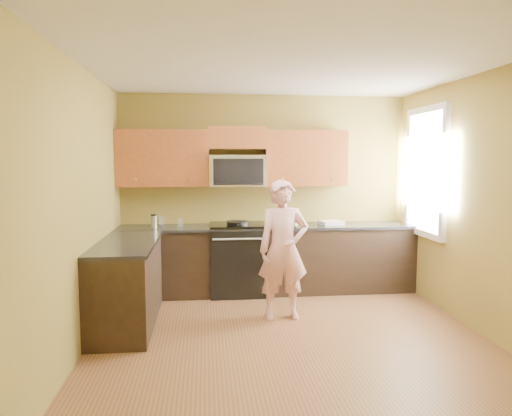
{
  "coord_description": "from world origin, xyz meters",
  "views": [
    {
      "loc": [
        -0.83,
        -4.55,
        1.81
      ],
      "look_at": [
        -0.2,
        1.3,
        1.2
      ],
      "focal_mm": 32.94,
      "sensor_mm": 36.0,
      "label": 1
    }
  ],
  "objects": [
    {
      "name": "toast_slice",
      "position": [
        0.13,
        1.67,
        0.93
      ],
      "size": [
        0.13,
        0.13,
        0.01
      ],
      "primitive_type": "cube",
      "rotation": [
        0.0,
        0.0,
        -0.23
      ],
      "color": "#B27F47",
      "rests_on": "countertop_back"
    },
    {
      "name": "frying_pan",
      "position": [
        -0.42,
        1.48,
        0.95
      ],
      "size": [
        0.3,
        0.51,
        0.07
      ],
      "primitive_type": null,
      "rotation": [
        0.0,
        0.0,
        -0.03
      ],
      "color": "black",
      "rests_on": "stove"
    },
    {
      "name": "wall_left",
      "position": [
        -2.0,
        0.0,
        1.35
      ],
      "size": [
        0.0,
        4.0,
        4.0
      ],
      "primitive_type": "plane",
      "rotation": [
        1.57,
        0.0,
        1.57
      ],
      "color": "olive",
      "rests_on": "ground"
    },
    {
      "name": "travel_mug",
      "position": [
        -1.51,
        1.66,
        0.92
      ],
      "size": [
        0.09,
        0.09,
        0.18
      ],
      "primitive_type": null,
      "rotation": [
        0.0,
        0.0,
        0.04
      ],
      "color": "silver",
      "rests_on": "countertop_back"
    },
    {
      "name": "upper_cab_over_mw",
      "position": [
        -0.4,
        1.83,
        2.1
      ],
      "size": [
        0.76,
        0.33,
        0.3
      ],
      "primitive_type": "cube",
      "color": "brown",
      "rests_on": "wall_back"
    },
    {
      "name": "wall_right",
      "position": [
        2.0,
        0.0,
        1.35
      ],
      "size": [
        0.0,
        4.0,
        4.0
      ],
      "primitive_type": "plane",
      "rotation": [
        1.57,
        0.0,
        -1.57
      ],
      "color": "olive",
      "rests_on": "ground"
    },
    {
      "name": "wall_front",
      "position": [
        0.0,
        -2.0,
        1.35
      ],
      "size": [
        4.0,
        0.0,
        4.0
      ],
      "primitive_type": "plane",
      "rotation": [
        -1.57,
        0.0,
        0.0
      ],
      "color": "olive",
      "rests_on": "ground"
    },
    {
      "name": "window",
      "position": [
        1.98,
        1.2,
        1.65
      ],
      "size": [
        0.06,
        1.06,
        1.66
      ],
      "primitive_type": null,
      "color": "white",
      "rests_on": "wall_right"
    },
    {
      "name": "woman",
      "position": [
        0.04,
        0.62,
        0.79
      ],
      "size": [
        0.6,
        0.41,
        1.58
      ],
      "primitive_type": "imported",
      "rotation": [
        0.0,
        0.0,
        0.05
      ],
      "color": "pink",
      "rests_on": "floor"
    },
    {
      "name": "stove",
      "position": [
        -0.4,
        1.68,
        0.47
      ],
      "size": [
        0.76,
        0.65,
        0.95
      ],
      "primitive_type": null,
      "color": "black",
      "rests_on": "floor"
    },
    {
      "name": "ceiling",
      "position": [
        0.0,
        0.0,
        2.7
      ],
      "size": [
        4.0,
        4.0,
        0.0
      ],
      "primitive_type": "plane",
      "rotation": [
        3.14,
        0.0,
        0.0
      ],
      "color": "white",
      "rests_on": "ground"
    },
    {
      "name": "upper_cab_right",
      "position": [
        0.54,
        1.83,
        1.45
      ],
      "size": [
        1.12,
        0.33,
        0.75
      ],
      "primitive_type": null,
      "color": "brown",
      "rests_on": "wall_back"
    },
    {
      "name": "butter_tub",
      "position": [
        0.17,
        1.57,
        0.92
      ],
      "size": [
        0.17,
        0.17,
        0.1
      ],
      "primitive_type": null,
      "rotation": [
        0.0,
        0.0,
        0.26
      ],
      "color": "#FFE443",
      "rests_on": "countertop_back"
    },
    {
      "name": "dish_towel",
      "position": [
        0.88,
        1.7,
        0.95
      ],
      "size": [
        0.35,
        0.3,
        0.05
      ],
      "primitive_type": "cube",
      "rotation": [
        0.0,
        0.0,
        0.22
      ],
      "color": "white",
      "rests_on": "countertop_back"
    },
    {
      "name": "glass_a",
      "position": [
        -1.44,
        1.91,
        0.98
      ],
      "size": [
        0.09,
        0.09,
        0.12
      ],
      "primitive_type": "cylinder",
      "rotation": [
        0.0,
        0.0,
        -0.33
      ],
      "color": "silver",
      "rests_on": "countertop_back"
    },
    {
      "name": "napkin_b",
      "position": [
        0.77,
        1.71,
        0.95
      ],
      "size": [
        0.14,
        0.15,
        0.07
      ],
      "primitive_type": "ellipsoid",
      "rotation": [
        0.0,
        0.0,
        -0.18
      ],
      "color": "silver",
      "rests_on": "countertop_back"
    },
    {
      "name": "countertop_back",
      "position": [
        0.0,
        1.69,
        0.9
      ],
      "size": [
        4.0,
        0.62,
        0.04
      ],
      "primitive_type": "cube",
      "color": "black",
      "rests_on": "cabinet_back_run"
    },
    {
      "name": "countertop_left",
      "position": [
        -1.69,
        0.6,
        0.9
      ],
      "size": [
        0.62,
        1.6,
        0.04
      ],
      "primitive_type": "cube",
      "color": "black",
      "rests_on": "cabinet_left_run"
    },
    {
      "name": "cabinet_back_run",
      "position": [
        0.0,
        1.7,
        0.44
      ],
      "size": [
        4.0,
        0.6,
        0.88
      ],
      "primitive_type": "cube",
      "color": "black",
      "rests_on": "floor"
    },
    {
      "name": "glass_c",
      "position": [
        -1.17,
        1.68,
        0.98
      ],
      "size": [
        0.07,
        0.07,
        0.12
      ],
      "primitive_type": "cylinder",
      "rotation": [
        0.0,
        0.0,
        -0.04
      ],
      "color": "silver",
      "rests_on": "countertop_back"
    },
    {
      "name": "cabinet_left_run",
      "position": [
        -1.7,
        0.6,
        0.44
      ],
      "size": [
        0.6,
        1.6,
        0.88
      ],
      "primitive_type": "cube",
      "color": "black",
      "rests_on": "floor"
    },
    {
      "name": "upper_cab_left",
      "position": [
        -1.39,
        1.83,
        1.45
      ],
      "size": [
        1.22,
        0.33,
        0.75
      ],
      "primitive_type": null,
      "color": "brown",
      "rests_on": "wall_back"
    },
    {
      "name": "wall_back",
      "position": [
        0.0,
        2.0,
        1.35
      ],
      "size": [
        4.0,
        0.0,
        4.0
      ],
      "primitive_type": "plane",
      "rotation": [
        1.57,
        0.0,
        0.0
      ],
      "color": "olive",
      "rests_on": "ground"
    },
    {
      "name": "floor",
      "position": [
        0.0,
        0.0,
        0.0
      ],
      "size": [
        4.0,
        4.0,
        0.0
      ],
      "primitive_type": "plane",
      "color": "brown",
      "rests_on": "ground"
    },
    {
      "name": "microwave",
      "position": [
        -0.4,
        1.8,
        1.45
      ],
      "size": [
        0.76,
        0.4,
        0.42
      ],
      "primitive_type": null,
      "color": "silver",
      "rests_on": "wall_back"
    },
    {
      "name": "napkin_a",
      "position": [
        0.33,
        1.51,
        0.95
      ],
      "size": [
        0.13,
        0.14,
        0.06
      ],
      "primitive_type": "ellipsoid",
      "rotation": [
        0.0,
        0.0,
        -0.23
      ],
      "color": "silver",
      "rests_on": "countertop_back"
    }
  ]
}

